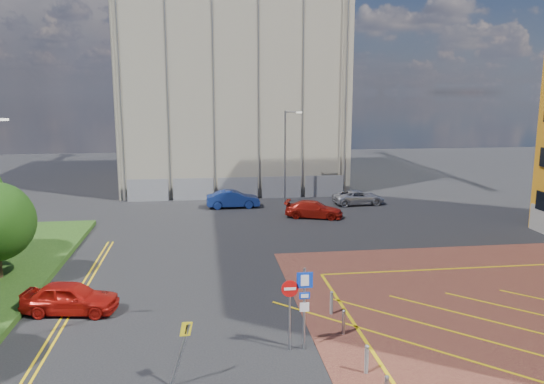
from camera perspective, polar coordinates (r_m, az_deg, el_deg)
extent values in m
plane|color=black|center=(19.92, 2.53, -17.93)|extent=(140.00, 140.00, 0.00)
cube|color=silver|center=(30.97, -26.93, 6.96)|extent=(0.50, 0.15, 0.12)
cylinder|color=#9EA0A8|center=(46.10, 1.41, 3.77)|extent=(0.16, 0.16, 8.00)
cylinder|color=#9EA0A8|center=(45.90, 2.18, 8.59)|extent=(1.20, 0.10, 0.10)
cube|color=silver|center=(46.00, 2.93, 8.55)|extent=(0.50, 0.15, 0.12)
cylinder|color=#9EA0A8|center=(20.19, 3.49, -12.48)|extent=(0.10, 0.10, 3.20)
cube|color=#0B36C5|center=(19.74, 3.54, -9.45)|extent=(0.60, 0.04, 0.60)
cube|color=white|center=(19.72, 3.56, -9.47)|extent=(0.30, 0.02, 0.42)
cube|color=#0B36C5|center=(19.95, 3.52, -11.06)|extent=(0.40, 0.04, 0.25)
cube|color=white|center=(19.93, 3.54, -11.09)|extent=(0.28, 0.02, 0.14)
cube|color=white|center=(20.13, 3.51, -12.26)|extent=(0.35, 0.04, 0.35)
cylinder|color=#9EA0A8|center=(20.20, 1.91, -13.23)|extent=(0.08, 0.08, 2.70)
cylinder|color=red|center=(19.75, 1.94, -10.35)|extent=(0.64, 0.04, 0.64)
cube|color=white|center=(19.73, 1.95, -10.37)|extent=(0.44, 0.02, 0.10)
cylinder|color=#9EA0A8|center=(18.34, -9.85, -16.86)|extent=(0.74, 0.08, 2.12)
cube|color=yellow|center=(17.91, -9.22, -14.34)|extent=(0.43, 0.43, 0.56)
cylinder|color=black|center=(19.35, 10.13, -17.44)|extent=(0.14, 0.14, 0.90)
cylinder|color=#9EA0A8|center=(21.92, 7.70, -13.85)|extent=(0.14, 0.14, 0.90)
cylinder|color=black|center=(23.69, 6.42, -11.89)|extent=(0.14, 0.14, 0.90)
cube|color=#A89F89|center=(57.32, -4.51, 12.09)|extent=(21.20, 19.20, 22.00)
cube|color=orange|center=(59.90, -2.70, 17.81)|extent=(0.90, 0.90, 34.00)
cube|color=gray|center=(48.15, -2.50, 0.44)|extent=(21.60, 0.06, 2.00)
imported|color=red|center=(25.21, -20.87, -10.56)|extent=(4.33, 2.29, 1.40)
imported|color=navy|center=(44.56, -4.21, -0.76)|extent=(4.46, 1.60, 1.46)
imported|color=#A6170E|center=(41.05, 4.53, -1.87)|extent=(4.80, 3.11, 1.29)
imported|color=#AFAFB6|center=(46.33, 9.29, -0.58)|extent=(4.56, 2.32, 1.23)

